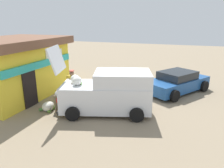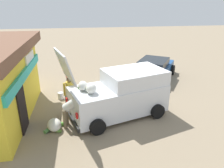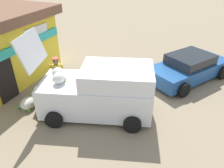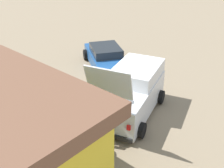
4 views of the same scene
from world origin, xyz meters
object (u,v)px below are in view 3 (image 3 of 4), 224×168
at_px(customer_bending, 42,92).
at_px(paint_bucket, 68,74).
at_px(parked_sedan, 189,67).
at_px(vendor_standing, 58,74).
at_px(unloaded_banana_pile, 28,103).
at_px(delivery_van, 100,91).

height_order(customer_bending, paint_bucket, customer_bending).
distance_m(parked_sedan, paint_bucket, 6.02).
xyz_separation_m(vendor_standing, unloaded_banana_pile, (-1.32, 0.60, -0.81)).
bearing_deg(paint_bucket, parked_sedan, -69.11).
bearing_deg(delivery_van, unloaded_banana_pile, 107.25).
relative_size(delivery_van, paint_bucket, 13.93).
bearing_deg(vendor_standing, delivery_van, -101.63).
bearing_deg(delivery_van, parked_sedan, -34.47).
bearing_deg(customer_bending, parked_sedan, -46.13).
height_order(vendor_standing, unloaded_banana_pile, vendor_standing).
bearing_deg(unloaded_banana_pile, parked_sedan, -48.42).
bearing_deg(delivery_van, customer_bending, 107.31).
distance_m(customer_bending, unloaded_banana_pile, 0.89).
xyz_separation_m(parked_sedan, paint_bucket, (-2.14, 5.61, -0.44)).
height_order(parked_sedan, vendor_standing, vendor_standing).
bearing_deg(parked_sedan, customer_bending, 133.87).
distance_m(parked_sedan, vendor_standing, 6.23).
bearing_deg(parked_sedan, unloaded_banana_pile, 131.58).
height_order(vendor_standing, paint_bucket, vendor_standing).
relative_size(customer_bending, unloaded_banana_pile, 1.62).
relative_size(parked_sedan, paint_bucket, 13.28).
distance_m(delivery_van, vendor_standing, 2.24).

